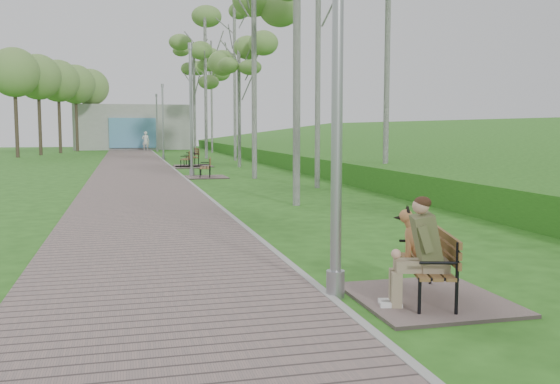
% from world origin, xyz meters
% --- Properties ---
extents(ground, '(120.00, 120.00, 0.00)m').
position_xyz_m(ground, '(0.00, 0.00, 0.00)').
color(ground, '#285C19').
rests_on(ground, ground).
extents(walkway, '(3.50, 67.00, 0.04)m').
position_xyz_m(walkway, '(-1.75, 21.50, 0.02)').
color(walkway, '#75625F').
rests_on(walkway, ground).
extents(kerb, '(0.10, 67.00, 0.05)m').
position_xyz_m(kerb, '(0.00, 21.50, 0.03)').
color(kerb, '#999993').
rests_on(kerb, ground).
extents(embankment, '(14.00, 70.00, 1.60)m').
position_xyz_m(embankment, '(12.00, 20.00, 0.00)').
color(embankment, '#42922A').
rests_on(embankment, ground).
extents(building_north, '(10.00, 5.20, 4.00)m').
position_xyz_m(building_north, '(-1.50, 50.97, 1.99)').
color(building_north, '#9E9E99').
rests_on(building_north, ground).
extents(bench_main, '(1.58, 1.75, 1.38)m').
position_xyz_m(bench_main, '(0.96, -1.60, 0.38)').
color(bench_main, '#75625F').
rests_on(bench_main, ground).
extents(bench_second, '(1.55, 1.72, 0.95)m').
position_xyz_m(bench_second, '(0.82, 16.33, 0.17)').
color(bench_second, '#75625F').
rests_on(bench_second, ground).
extents(bench_third, '(1.63, 1.82, 1.00)m').
position_xyz_m(bench_third, '(0.71, 22.75, 0.18)').
color(bench_third, '#75625F').
rests_on(bench_third, ground).
extents(bench_far, '(1.85, 2.06, 1.14)m').
position_xyz_m(bench_far, '(1.09, 23.65, 0.21)').
color(bench_far, '#75625F').
rests_on(bench_far, ground).
extents(lamp_post_near, '(0.21, 0.21, 5.35)m').
position_xyz_m(lamp_post_near, '(0.09, -1.19, 2.50)').
color(lamp_post_near, '#96999E').
rests_on(lamp_post_near, ground).
extents(lamp_post_second, '(0.20, 0.20, 5.19)m').
position_xyz_m(lamp_post_second, '(0.37, 16.94, 2.43)').
color(lamp_post_second, '#96999E').
rests_on(lamp_post_second, ground).
extents(lamp_post_third, '(0.18, 0.18, 4.57)m').
position_xyz_m(lamp_post_third, '(0.10, 30.94, 2.14)').
color(lamp_post_third, '#96999E').
rests_on(lamp_post_third, ground).
extents(lamp_post_far, '(0.18, 0.18, 4.70)m').
position_xyz_m(lamp_post_far, '(0.40, 44.43, 2.19)').
color(lamp_post_far, '#96999E').
rests_on(lamp_post_far, ground).
extents(pedestrian_near, '(0.64, 0.45, 1.65)m').
position_xyz_m(pedestrian_near, '(-0.46, 46.51, 0.82)').
color(pedestrian_near, white).
rests_on(pedestrian_near, ground).
extents(birch_mid_c, '(2.28, 2.28, 6.35)m').
position_xyz_m(birch_mid_c, '(3.27, 22.49, 4.99)').
color(birch_mid_c, silver).
rests_on(birch_mid_c, ground).
extents(birch_far_a, '(2.71, 2.71, 10.15)m').
position_xyz_m(birch_far_a, '(4.16, 28.79, 7.97)').
color(birch_far_a, silver).
rests_on(birch_far_a, ground).
extents(birch_far_b, '(2.89, 2.89, 9.39)m').
position_xyz_m(birch_far_b, '(2.79, 31.55, 7.37)').
color(birch_far_b, silver).
rests_on(birch_far_b, ground).
extents(birch_distant_a, '(2.61, 2.61, 8.17)m').
position_xyz_m(birch_distant_a, '(2.69, 37.15, 6.42)').
color(birch_distant_a, silver).
rests_on(birch_distant_a, ground).
extents(birch_distant_b, '(2.55, 2.55, 8.99)m').
position_xyz_m(birch_distant_b, '(4.48, 41.21, 7.06)').
color(birch_distant_b, silver).
rests_on(birch_distant_b, ground).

